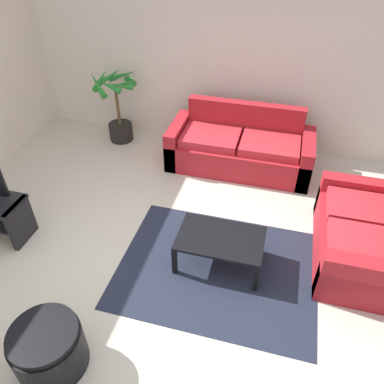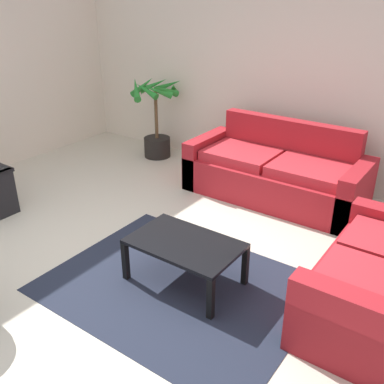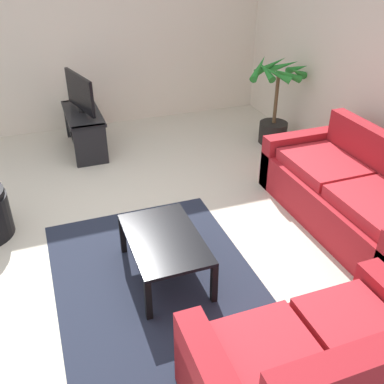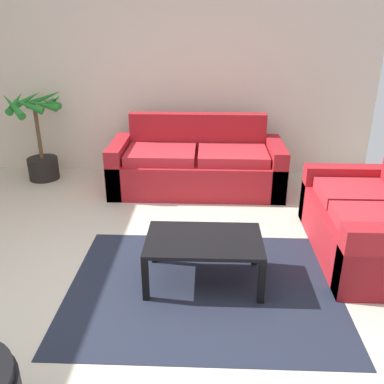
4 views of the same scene
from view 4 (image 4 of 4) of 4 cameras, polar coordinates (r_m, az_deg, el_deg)
The scene contains 7 objects.
ground_plane at distance 3.49m, azimuth -11.48°, elevation -13.88°, with size 6.60×6.60×0.00m, color beige.
wall_back at distance 5.79m, azimuth -5.72°, elevation 15.84°, with size 6.00×0.06×2.70m, color beige.
couch_main at distance 5.29m, azimuth 0.66°, elevation 3.54°, with size 2.12×0.90×0.90m.
couch_loveseat at distance 4.17m, azimuth 23.13°, elevation -4.07°, with size 0.90×1.53×0.90m.
coffee_table at distance 3.42m, azimuth 1.64°, elevation -7.12°, with size 0.94×0.60×0.40m.
area_rug at distance 3.53m, azimuth 1.56°, elevation -12.81°, with size 2.20×1.70×0.01m, color #1E2333.
potted_palm at distance 5.90m, azimuth -20.08°, elevation 6.74°, with size 0.83×0.82×1.18m.
Camera 4 is at (0.78, -2.70, 2.07)m, focal length 39.13 mm.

